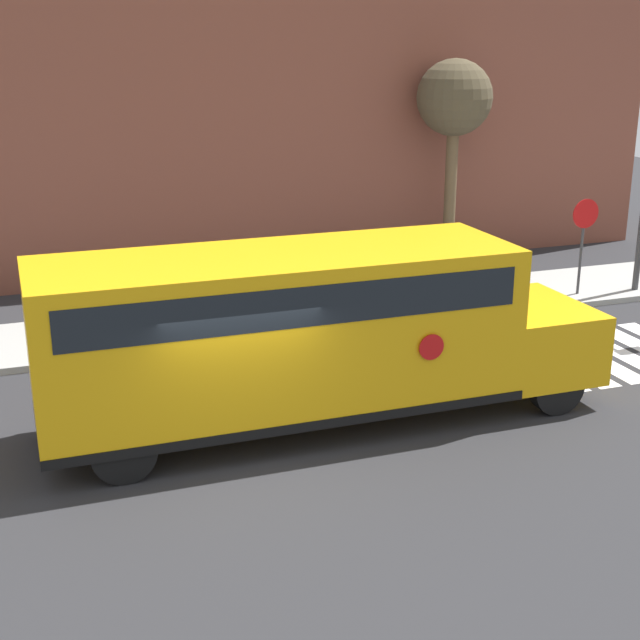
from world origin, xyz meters
The scene contains 7 objects.
ground_plane centered at (0.00, 0.00, 0.00)m, with size 60.00×60.00×0.00m, color #28282B.
sidewalk_strip centered at (0.00, 6.50, 0.07)m, with size 44.00×3.00×0.15m.
building_backdrop centered at (0.00, 13.00, 4.23)m, with size 32.00×4.00×8.47m.
crosswalk_stripes centered at (9.23, 2.00, 0.00)m, with size 5.40×3.20×0.01m.
school_bus centered at (1.35, 0.85, 1.76)m, with size 9.82×2.57×3.07m.
stop_sign centered at (10.42, 5.70, 1.73)m, with size 0.74×0.10×2.59m.
tree_near_sidewalk centered at (8.90, 9.97, 4.66)m, with size 2.11×2.11×5.85m.
Camera 1 is at (-3.13, -12.66, 6.48)m, focal length 50.00 mm.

